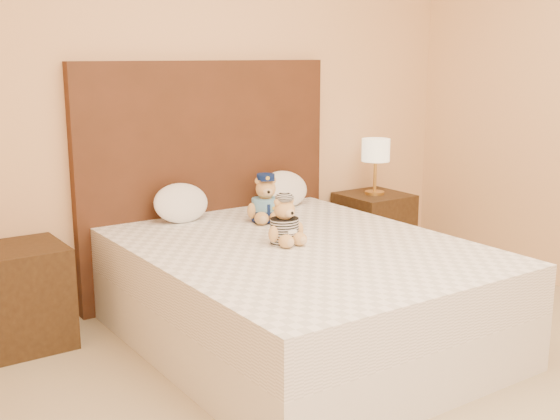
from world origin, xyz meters
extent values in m
cube|color=#E7B37E|center=(0.00, 2.25, 1.35)|extent=(4.00, 0.04, 2.70)
cube|color=white|center=(0.00, 1.20, 0.15)|extent=(1.60, 2.00, 0.30)
cube|color=white|center=(0.00, 1.20, 0.43)|extent=(1.60, 2.00, 0.25)
cube|color=#482515|center=(0.00, 2.21, 0.75)|extent=(1.75, 0.08, 1.50)
cube|color=#3B2712|center=(-1.25, 2.00, 0.28)|extent=(0.45, 0.45, 0.55)
cube|color=#3B2712|center=(1.25, 2.00, 0.28)|extent=(0.45, 0.45, 0.55)
cylinder|color=gold|center=(1.25, 2.00, 0.56)|extent=(0.14, 0.14, 0.02)
cylinder|color=gold|center=(1.25, 2.00, 0.69)|extent=(0.02, 0.02, 0.26)
cylinder|color=#F0E6BC|center=(1.25, 2.00, 0.87)|extent=(0.20, 0.20, 0.16)
ellipsoid|color=white|center=(-0.28, 2.03, 0.67)|extent=(0.35, 0.23, 0.25)
ellipsoid|color=white|center=(0.47, 2.03, 0.68)|extent=(0.36, 0.23, 0.25)
camera|label=1|loc=(-2.13, -1.71, 1.54)|focal=45.00mm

